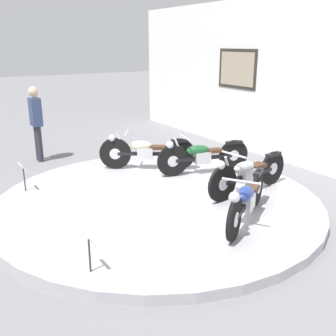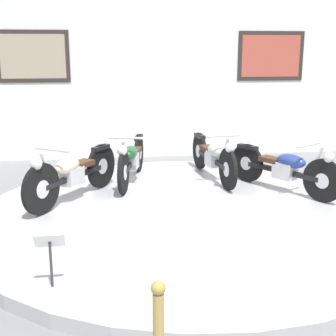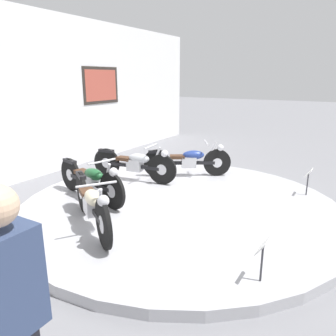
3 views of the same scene
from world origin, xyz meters
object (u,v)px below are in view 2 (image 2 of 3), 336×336
motorcycle_cream (72,173)px  info_placard_front_left (50,248)px  motorcycle_silver (214,156)px  motorcycle_blue (285,167)px  motorcycle_green (131,158)px

motorcycle_cream → info_placard_front_left: 2.48m
motorcycle_silver → info_placard_front_left: 3.99m
motorcycle_blue → motorcycle_green: bearing=159.1°
motorcycle_silver → info_placard_front_left: motorcycle_silver is taller
motorcycle_blue → motorcycle_silver: bearing=136.1°
motorcycle_green → motorcycle_blue: 2.35m
info_placard_front_left → motorcycle_cream: bearing=89.1°
motorcycle_green → motorcycle_silver: bearing=-0.1°
motorcycle_green → info_placard_front_left: motorcycle_green is taller
motorcycle_silver → info_placard_front_left: (-2.23, -3.31, -0.02)m
motorcycle_cream → motorcycle_green: bearing=44.0°
motorcycle_silver → info_placard_front_left: size_ratio=3.86×
motorcycle_green → motorcycle_silver: (1.33, -0.00, -0.00)m
motorcycle_cream → motorcycle_blue: size_ratio=1.01×
motorcycle_cream → motorcycle_green: (0.87, 0.84, -0.01)m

